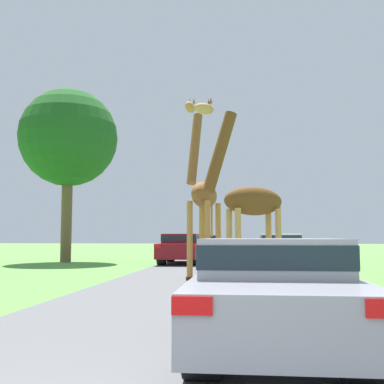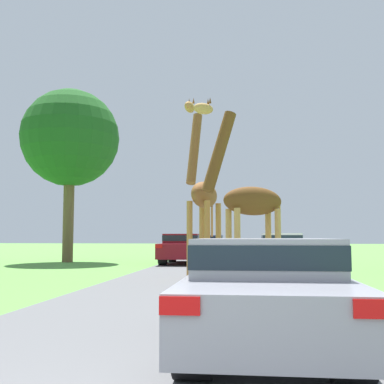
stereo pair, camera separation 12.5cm
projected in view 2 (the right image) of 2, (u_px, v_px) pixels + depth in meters
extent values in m
cube|color=#5B5B5E|center=(238.00, 256.00, 31.55)|extent=(6.94, 120.00, 0.00)
cylinder|color=#B77F3D|center=(207.00, 240.00, 14.10)|extent=(0.18, 0.18, 2.35)
cylinder|color=#2D2319|center=(207.00, 279.00, 14.00)|extent=(0.23, 0.23, 0.11)
cylinder|color=#B77F3D|center=(190.00, 240.00, 14.26)|extent=(0.18, 0.18, 2.35)
cylinder|color=#2D2319|center=(190.00, 279.00, 14.16)|extent=(0.23, 0.23, 0.11)
cylinder|color=#B77F3D|center=(218.00, 240.00, 15.33)|extent=(0.18, 0.18, 2.35)
cylinder|color=#2D2319|center=(219.00, 276.00, 15.22)|extent=(0.23, 0.23, 0.11)
cylinder|color=#B77F3D|center=(202.00, 240.00, 15.49)|extent=(0.18, 0.18, 2.35)
cylinder|color=#2D2319|center=(202.00, 275.00, 15.39)|extent=(0.23, 0.23, 0.11)
ellipsoid|color=brown|center=(204.00, 195.00, 14.92)|extent=(0.99, 1.94, 0.81)
cylinder|color=brown|center=(194.00, 148.00, 14.05)|extent=(0.45, 0.99, 2.22)
ellipsoid|color=#B77F3D|center=(190.00, 107.00, 13.72)|extent=(0.34, 0.60, 0.30)
cylinder|color=#B77F3D|center=(212.00, 217.00, 15.70)|extent=(0.06, 0.06, 1.29)
cone|color=brown|center=(194.00, 101.00, 13.88)|extent=(0.07, 0.07, 0.16)
cone|color=brown|center=(189.00, 101.00, 13.92)|extent=(0.07, 0.07, 0.16)
cylinder|color=tan|center=(237.00, 247.00, 12.48)|extent=(0.16, 0.16, 2.04)
cylinder|color=#2D2319|center=(238.00, 285.00, 12.39)|extent=(0.21, 0.21, 0.10)
cylinder|color=tan|center=(229.00, 247.00, 12.92)|extent=(0.16, 0.16, 2.04)
cylinder|color=#2D2319|center=(229.00, 283.00, 12.84)|extent=(0.21, 0.21, 0.10)
cylinder|color=tan|center=(278.00, 247.00, 12.97)|extent=(0.16, 0.16, 2.04)
cylinder|color=#2D2319|center=(279.00, 283.00, 12.88)|extent=(0.21, 0.21, 0.10)
cylinder|color=tan|center=(268.00, 246.00, 13.41)|extent=(0.16, 0.16, 2.04)
cylinder|color=#2D2319|center=(269.00, 281.00, 13.33)|extent=(0.21, 0.21, 0.10)
ellipsoid|color=brown|center=(253.00, 201.00, 13.06)|extent=(1.83, 1.38, 0.78)
cylinder|color=brown|center=(219.00, 152.00, 12.78)|extent=(1.03, 0.77, 2.25)
ellipsoid|color=tan|center=(203.00, 109.00, 12.70)|extent=(0.61, 0.49, 0.30)
cylinder|color=tan|center=(280.00, 222.00, 13.34)|extent=(0.06, 0.06, 1.12)
cone|color=brown|center=(210.00, 100.00, 12.73)|extent=(0.07, 0.07, 0.16)
cone|color=brown|center=(208.00, 101.00, 12.85)|extent=(0.07, 0.07, 0.16)
cube|color=gray|center=(265.00, 299.00, 5.60)|extent=(1.75, 4.12, 0.59)
cube|color=gray|center=(265.00, 256.00, 5.64)|extent=(1.58, 1.85, 0.41)
cube|color=#19232D|center=(264.00, 255.00, 5.65)|extent=(1.59, 1.87, 0.25)
cube|color=red|center=(180.00, 306.00, 3.65)|extent=(0.32, 0.03, 0.14)
cube|color=red|center=(375.00, 309.00, 3.49)|extent=(0.32, 0.03, 0.14)
cylinder|color=black|center=(213.00, 305.00, 6.88)|extent=(0.35, 0.65, 0.65)
cylinder|color=black|center=(313.00, 306.00, 6.72)|extent=(0.35, 0.65, 0.65)
cylinder|color=black|center=(194.00, 343.00, 4.43)|extent=(0.35, 0.65, 0.65)
cylinder|color=black|center=(350.00, 347.00, 4.28)|extent=(0.35, 0.65, 0.65)
cube|color=silver|center=(281.00, 253.00, 19.57)|extent=(1.71, 4.09, 0.62)
cube|color=silver|center=(281.00, 240.00, 19.62)|extent=(1.54, 1.84, 0.51)
cube|color=#19232D|center=(281.00, 239.00, 19.63)|extent=(1.55, 1.86, 0.31)
cube|color=red|center=(266.00, 249.00, 17.64)|extent=(0.31, 0.03, 0.15)
cube|color=red|center=(305.00, 250.00, 17.48)|extent=(0.31, 0.03, 0.15)
cylinder|color=black|center=(263.00, 258.00, 20.84)|extent=(0.34, 0.68, 0.68)
cylinder|color=black|center=(295.00, 258.00, 20.69)|extent=(0.34, 0.68, 0.68)
cylinder|color=black|center=(266.00, 261.00, 18.41)|extent=(0.34, 0.68, 0.68)
cylinder|color=black|center=(302.00, 261.00, 18.26)|extent=(0.34, 0.68, 0.68)
cube|color=maroon|center=(183.00, 250.00, 23.04)|extent=(1.81, 4.64, 0.68)
cube|color=maroon|center=(183.00, 239.00, 23.09)|extent=(1.63, 2.09, 0.45)
cube|color=#19232D|center=(183.00, 238.00, 23.09)|extent=(1.65, 2.11, 0.27)
cube|color=red|center=(159.00, 246.00, 20.84)|extent=(0.33, 0.03, 0.16)
cube|color=red|center=(193.00, 246.00, 20.67)|extent=(0.33, 0.03, 0.16)
cylinder|color=black|center=(172.00, 255.00, 24.47)|extent=(0.36, 0.67, 0.67)
cylinder|color=black|center=(201.00, 255.00, 24.31)|extent=(0.36, 0.67, 0.67)
cylinder|color=black|center=(163.00, 258.00, 21.72)|extent=(0.36, 0.67, 0.67)
cylinder|color=black|center=(195.00, 258.00, 21.56)|extent=(0.36, 0.67, 0.67)
cube|color=#561914|center=(283.00, 249.00, 27.26)|extent=(1.89, 4.71, 0.64)
cube|color=#561914|center=(283.00, 239.00, 27.31)|extent=(1.70, 2.12, 0.56)
cube|color=#19232D|center=(283.00, 238.00, 27.32)|extent=(1.72, 2.14, 0.33)
cube|color=red|center=(272.00, 246.00, 25.03)|extent=(0.34, 0.03, 0.15)
cube|color=red|center=(302.00, 246.00, 24.86)|extent=(0.34, 0.03, 0.15)
cylinder|color=black|center=(269.00, 253.00, 28.72)|extent=(0.38, 0.57, 0.57)
cylinder|color=black|center=(295.00, 253.00, 28.55)|extent=(0.38, 0.57, 0.57)
cylinder|color=black|center=(271.00, 255.00, 25.92)|extent=(0.38, 0.57, 0.57)
cylinder|color=black|center=(300.00, 255.00, 25.75)|extent=(0.38, 0.57, 0.57)
cube|color=navy|center=(209.00, 247.00, 30.49)|extent=(1.88, 4.23, 0.56)
cube|color=navy|center=(209.00, 239.00, 30.53)|extent=(1.69, 1.91, 0.48)
cube|color=#19232D|center=(209.00, 239.00, 30.54)|extent=(1.71, 1.92, 0.29)
cube|color=red|center=(193.00, 245.00, 28.49)|extent=(0.34, 0.03, 0.14)
cube|color=red|center=(219.00, 245.00, 28.31)|extent=(0.34, 0.03, 0.14)
cylinder|color=black|center=(199.00, 250.00, 31.81)|extent=(0.38, 0.71, 0.71)
cylinder|color=black|center=(222.00, 251.00, 31.64)|extent=(0.38, 0.71, 0.71)
cylinder|color=black|center=(195.00, 252.00, 29.29)|extent=(0.38, 0.71, 0.71)
cylinder|color=black|center=(220.00, 252.00, 29.12)|extent=(0.38, 0.71, 0.71)
cylinder|color=brown|center=(69.00, 207.00, 24.42)|extent=(0.54, 0.54, 5.60)
sphere|color=#1E561E|center=(70.00, 138.00, 24.74)|extent=(5.00, 5.00, 5.00)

